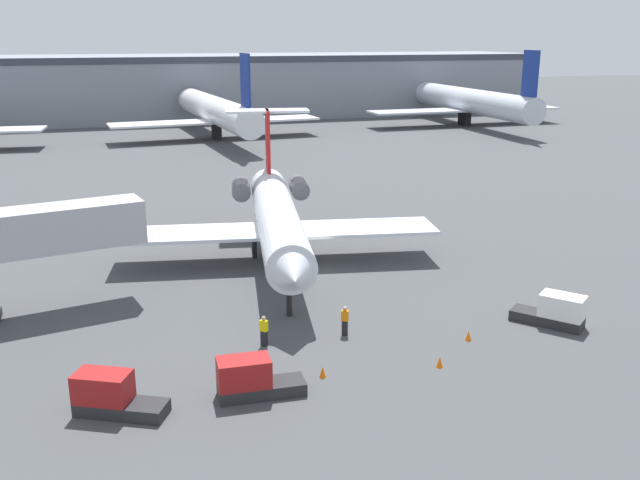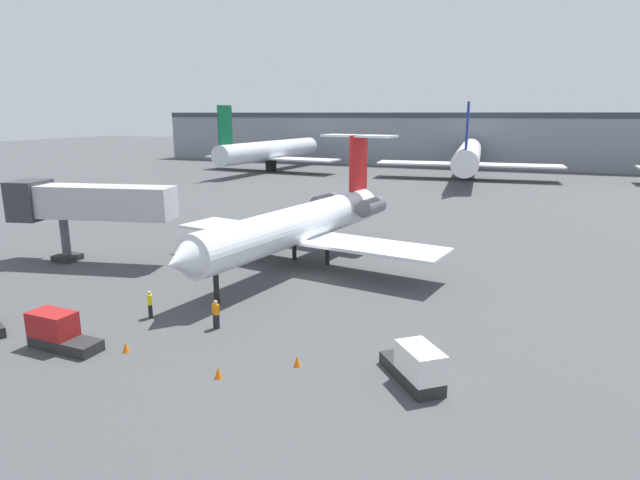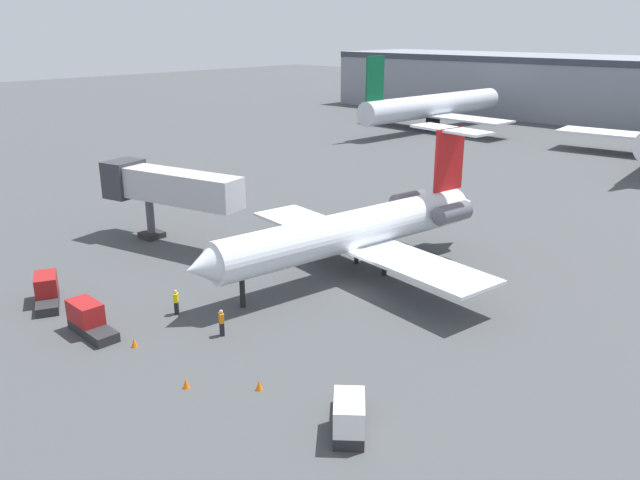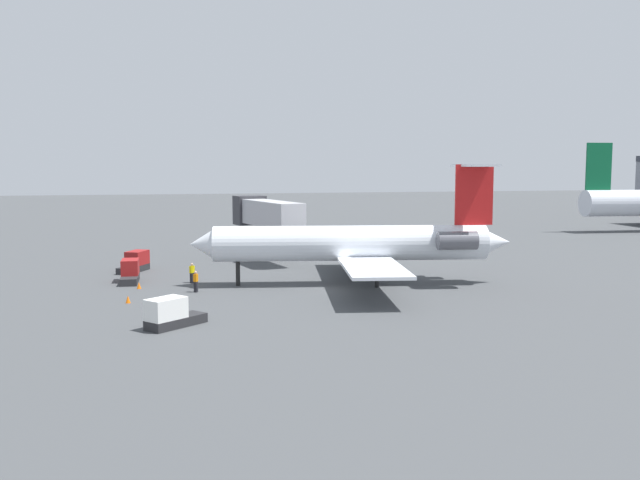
{
  "view_description": "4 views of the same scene",
  "coord_description": "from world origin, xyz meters",
  "px_view_note": "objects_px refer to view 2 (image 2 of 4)",
  "views": [
    {
      "loc": [
        -13.54,
        -44.73,
        15.94
      ],
      "look_at": [
        0.24,
        -0.67,
        2.38
      ],
      "focal_mm": 39.28,
      "sensor_mm": 36.0,
      "label": 1
    },
    {
      "loc": [
        14.17,
        -35.66,
        11.96
      ],
      "look_at": [
        0.11,
        0.85,
        2.67
      ],
      "focal_mm": 30.02,
      "sensor_mm": 36.0,
      "label": 2
    },
    {
      "loc": [
        26.19,
        -33.1,
        17.78
      ],
      "look_at": [
        -1.63,
        -2.27,
        3.88
      ],
      "focal_mm": 35.92,
      "sensor_mm": 36.0,
      "label": 3
    },
    {
      "loc": [
        52.93,
        -14.56,
        9.86
      ],
      "look_at": [
        -1.16,
        -1.18,
        3.93
      ],
      "focal_mm": 38.84,
      "sensor_mm": 36.0,
      "label": 4
    }
  ],
  "objects_px": {
    "traffic_cone_far": "(126,347)",
    "regional_jet": "(302,223)",
    "jet_bridge": "(81,203)",
    "traffic_cone_mid": "(297,361)",
    "parked_airliner_west_mid": "(468,155)",
    "baggage_tug_trailing": "(58,332)",
    "traffic_cone_near": "(218,373)",
    "ground_crew_loader": "(150,304)",
    "parked_airliner_west_end": "(270,151)",
    "baggage_tug_spare": "(416,367)",
    "ground_crew_marshaller": "(216,314)"
  },
  "relations": [
    {
      "from": "regional_jet",
      "to": "baggage_tug_spare",
      "type": "distance_m",
      "value": 20.3
    },
    {
      "from": "ground_crew_loader",
      "to": "traffic_cone_far",
      "type": "xyz_separation_m",
      "value": [
        1.89,
        -4.37,
        -0.58
      ]
    },
    {
      "from": "ground_crew_marshaller",
      "to": "baggage_tug_spare",
      "type": "xyz_separation_m",
      "value": [
        11.87,
        -2.31,
        -0.02
      ]
    },
    {
      "from": "jet_bridge",
      "to": "traffic_cone_near",
      "type": "distance_m",
      "value": 25.22
    },
    {
      "from": "traffic_cone_far",
      "to": "regional_jet",
      "type": "bearing_deg",
      "value": 82.91
    },
    {
      "from": "traffic_cone_mid",
      "to": "parked_airliner_west_end",
      "type": "bearing_deg",
      "value": 117.02
    },
    {
      "from": "regional_jet",
      "to": "traffic_cone_near",
      "type": "height_order",
      "value": "regional_jet"
    },
    {
      "from": "jet_bridge",
      "to": "baggage_tug_spare",
      "type": "height_order",
      "value": "jet_bridge"
    },
    {
      "from": "ground_crew_loader",
      "to": "baggage_tug_trailing",
      "type": "height_order",
      "value": "baggage_tug_trailing"
    },
    {
      "from": "jet_bridge",
      "to": "traffic_cone_far",
      "type": "distance_m",
      "value": 20.17
    },
    {
      "from": "parked_airliner_west_mid",
      "to": "baggage_tug_trailing",
      "type": "bearing_deg",
      "value": -98.24
    },
    {
      "from": "baggage_tug_trailing",
      "to": "parked_airliner_west_end",
      "type": "height_order",
      "value": "parked_airliner_west_end"
    },
    {
      "from": "jet_bridge",
      "to": "parked_airliner_west_end",
      "type": "distance_m",
      "value": 70.71
    },
    {
      "from": "baggage_tug_spare",
      "to": "parked_airliner_west_end",
      "type": "bearing_deg",
      "value": 120.29
    },
    {
      "from": "regional_jet",
      "to": "traffic_cone_near",
      "type": "distance_m",
      "value": 19.32
    },
    {
      "from": "traffic_cone_mid",
      "to": "parked_airliner_west_mid",
      "type": "bearing_deg",
      "value": 90.37
    },
    {
      "from": "parked_airliner_west_end",
      "to": "ground_crew_loader",
      "type": "bearing_deg",
      "value": -68.77
    },
    {
      "from": "traffic_cone_mid",
      "to": "jet_bridge",
      "type": "bearing_deg",
      "value": 155.01
    },
    {
      "from": "regional_jet",
      "to": "ground_crew_marshaller",
      "type": "xyz_separation_m",
      "value": [
        0.43,
        -13.61,
        -2.69
      ]
    },
    {
      "from": "traffic_cone_far",
      "to": "parked_airliner_west_mid",
      "type": "xyz_separation_m",
      "value": [
        8.32,
        81.89,
        4.14
      ]
    },
    {
      "from": "baggage_tug_trailing",
      "to": "traffic_cone_near",
      "type": "bearing_deg",
      "value": 0.47
    },
    {
      "from": "baggage_tug_trailing",
      "to": "baggage_tug_spare",
      "type": "bearing_deg",
      "value": 8.88
    },
    {
      "from": "baggage_tug_trailing",
      "to": "traffic_cone_mid",
      "type": "relative_size",
      "value": 7.39
    },
    {
      "from": "jet_bridge",
      "to": "traffic_cone_far",
      "type": "height_order",
      "value": "jet_bridge"
    },
    {
      "from": "parked_airliner_west_end",
      "to": "parked_airliner_west_mid",
      "type": "relative_size",
      "value": 0.9
    },
    {
      "from": "regional_jet",
      "to": "traffic_cone_near",
      "type": "xyz_separation_m",
      "value": [
        3.67,
        -18.68,
        -3.27
      ]
    },
    {
      "from": "baggage_tug_trailing",
      "to": "traffic_cone_mid",
      "type": "distance_m",
      "value": 12.75
    },
    {
      "from": "ground_crew_loader",
      "to": "baggage_tug_trailing",
      "type": "bearing_deg",
      "value": -108.85
    },
    {
      "from": "jet_bridge",
      "to": "traffic_cone_mid",
      "type": "bearing_deg",
      "value": -24.99
    },
    {
      "from": "traffic_cone_mid",
      "to": "parked_airliner_west_end",
      "type": "relative_size",
      "value": 0.02
    },
    {
      "from": "traffic_cone_near",
      "to": "traffic_cone_mid",
      "type": "relative_size",
      "value": 1.0
    },
    {
      "from": "baggage_tug_spare",
      "to": "parked_airliner_west_end",
      "type": "height_order",
      "value": "parked_airliner_west_end"
    },
    {
      "from": "baggage_tug_trailing",
      "to": "ground_crew_marshaller",
      "type": "bearing_deg",
      "value": 39.22
    },
    {
      "from": "ground_crew_marshaller",
      "to": "baggage_tug_spare",
      "type": "relative_size",
      "value": 0.42
    },
    {
      "from": "jet_bridge",
      "to": "traffic_cone_near",
      "type": "xyz_separation_m",
      "value": [
        20.81,
        -13.47,
        -4.63
      ]
    },
    {
      "from": "regional_jet",
      "to": "baggage_tug_spare",
      "type": "height_order",
      "value": "regional_jet"
    },
    {
      "from": "ground_crew_marshaller",
      "to": "traffic_cone_near",
      "type": "relative_size",
      "value": 3.07
    },
    {
      "from": "traffic_cone_mid",
      "to": "traffic_cone_far",
      "type": "bearing_deg",
      "value": -169.05
    },
    {
      "from": "regional_jet",
      "to": "traffic_cone_mid",
      "type": "bearing_deg",
      "value": -67.92
    },
    {
      "from": "baggage_tug_spare",
      "to": "traffic_cone_mid",
      "type": "height_order",
      "value": "baggage_tug_spare"
    },
    {
      "from": "jet_bridge",
      "to": "parked_airliner_west_end",
      "type": "bearing_deg",
      "value": 103.84
    },
    {
      "from": "jet_bridge",
      "to": "traffic_cone_mid",
      "type": "height_order",
      "value": "jet_bridge"
    },
    {
      "from": "ground_crew_marshaller",
      "to": "jet_bridge",
      "type": "bearing_deg",
      "value": 154.45
    },
    {
      "from": "traffic_cone_near",
      "to": "traffic_cone_mid",
      "type": "bearing_deg",
      "value": 39.32
    },
    {
      "from": "ground_crew_loader",
      "to": "traffic_cone_far",
      "type": "height_order",
      "value": "ground_crew_loader"
    },
    {
      "from": "ground_crew_loader",
      "to": "baggage_tug_spare",
      "type": "relative_size",
      "value": 0.42
    },
    {
      "from": "traffic_cone_far",
      "to": "parked_airliner_west_mid",
      "type": "relative_size",
      "value": 0.01
    },
    {
      "from": "jet_bridge",
      "to": "ground_crew_loader",
      "type": "distance_m",
      "value": 16.01
    },
    {
      "from": "ground_crew_marshaller",
      "to": "traffic_cone_far",
      "type": "bearing_deg",
      "value": -121.33
    },
    {
      "from": "jet_bridge",
      "to": "traffic_cone_far",
      "type": "relative_size",
      "value": 25.07
    }
  ]
}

